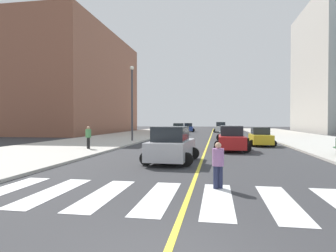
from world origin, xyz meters
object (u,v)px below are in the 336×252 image
object	(u,v)px
car_red_third	(231,139)
street_lamp	(132,97)
pedestrian_walking_west	(88,136)
car_silver_fourth	(171,146)
car_yellow_seventh	(260,137)
car_white_sixth	(221,128)
car_blue_fifth	(189,128)
pedestrian_crossing	(218,163)
car_gray_second	(226,133)
car_green_nearest	(179,129)

from	to	relation	value
car_red_third	street_lamp	xyz separation A→B (m)	(-10.44, 7.61, 4.07)
car_red_third	pedestrian_walking_west	xyz separation A→B (m)	(-11.23, -1.72, 0.22)
car_silver_fourth	car_yellow_seventh	xyz separation A→B (m)	(6.64, 12.11, -0.13)
car_white_sixth	street_lamp	distance (m)	29.97
car_blue_fifth	pedestrian_crossing	world-z (taller)	car_blue_fifth
pedestrian_crossing	car_white_sixth	bearing A→B (deg)	59.04
car_gray_second	car_blue_fifth	distance (m)	25.57
car_gray_second	pedestrian_walking_west	distance (m)	18.59
car_green_nearest	car_red_third	bearing A→B (deg)	-74.67
car_silver_fourth	pedestrian_walking_west	distance (m)	9.22
car_green_nearest	pedestrian_crossing	world-z (taller)	car_green_nearest
car_white_sixth	car_gray_second	bearing A→B (deg)	92.96
pedestrian_crossing	car_blue_fifth	bearing A→B (deg)	66.68
car_green_nearest	street_lamp	xyz separation A→B (m)	(-2.93, -17.72, 4.08)
car_white_sixth	pedestrian_walking_west	distance (m)	38.82
car_white_sixth	pedestrian_walking_west	bearing A→B (deg)	75.71
car_yellow_seventh	pedestrian_crossing	bearing A→B (deg)	76.79
car_white_sixth	car_yellow_seventh	xyz separation A→B (m)	(3.25, -30.45, -0.15)
car_silver_fourth	pedestrian_crossing	bearing A→B (deg)	-63.52
car_blue_fifth	pedestrian_walking_west	size ratio (longest dim) A/B	2.36
car_silver_fourth	pedestrian_walking_west	world-z (taller)	car_silver_fourth
pedestrian_crossing	street_lamp	xyz separation A→B (m)	(-9.33, 20.54, 4.09)
car_gray_second	car_white_sixth	bearing A→B (deg)	-88.06
pedestrian_crossing	car_red_third	bearing A→B (deg)	55.09
car_red_third	car_yellow_seventh	distance (m)	5.87
car_gray_second	pedestrian_crossing	distance (m)	26.01
pedestrian_crossing	car_silver_fourth	bearing A→B (deg)	83.66
car_blue_fifth	car_green_nearest	bearing A→B (deg)	-94.72
car_silver_fourth	car_red_third	bearing A→B (deg)	65.07
car_green_nearest	car_white_sixth	bearing A→B (deg)	53.62
car_silver_fourth	car_white_sixth	xyz separation A→B (m)	(3.38, 42.56, 0.02)
car_yellow_seventh	car_gray_second	bearing A→B (deg)	-70.57
car_blue_fifth	car_yellow_seventh	size ratio (longest dim) A/B	1.07
car_gray_second	pedestrian_walking_west	bearing A→B (deg)	53.68
car_green_nearest	car_silver_fourth	distance (m)	32.58
car_silver_fourth	car_white_sixth	distance (m)	42.69
car_red_third	street_lamp	world-z (taller)	street_lamp
street_lamp	pedestrian_walking_west	bearing A→B (deg)	-94.86
car_silver_fourth	car_yellow_seventh	distance (m)	13.81
car_silver_fourth	car_blue_fifth	world-z (taller)	car_silver_fourth
car_silver_fourth	pedestrian_walking_west	bearing A→B (deg)	147.64
car_blue_fifth	car_white_sixth	xyz separation A→B (m)	(6.74, -2.09, 0.11)
car_red_third	pedestrian_walking_west	world-z (taller)	car_red_third
car_red_third	pedestrian_crossing	size ratio (longest dim) A/B	2.70
car_gray_second	car_yellow_seventh	size ratio (longest dim) A/B	1.01
car_green_nearest	car_gray_second	xyz separation A→B (m)	(7.55, -12.28, -0.08)
car_silver_fourth	car_white_sixth	size ratio (longest dim) A/B	0.99
car_silver_fourth	car_yellow_seventh	world-z (taller)	car_silver_fourth
car_silver_fourth	car_yellow_seventh	bearing A→B (deg)	64.07
car_blue_fifth	car_yellow_seventh	bearing A→B (deg)	-75.53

